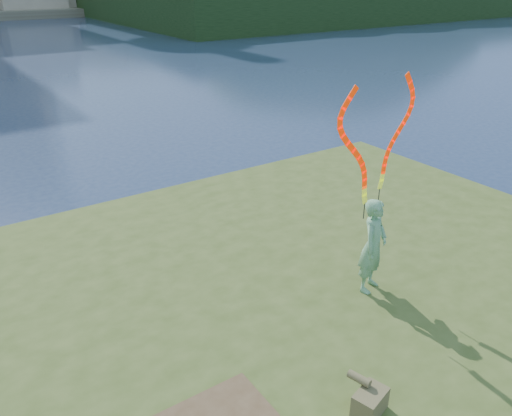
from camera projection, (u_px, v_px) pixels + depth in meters
ground at (221, 338)px, 9.25m from camera, size 320.00×320.00×0.00m
grassy_knoll at (298, 405)px, 7.38m from camera, size 20.00×18.00×0.80m
wooded_hill at (346, 12)px, 84.22m from camera, size 78.00×50.00×63.00m
woman_with_ribbons at (375, 221)px, 8.75m from camera, size 1.95×0.89×4.17m
canvas_bag at (369, 400)px, 6.63m from camera, size 0.55×0.62×0.46m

